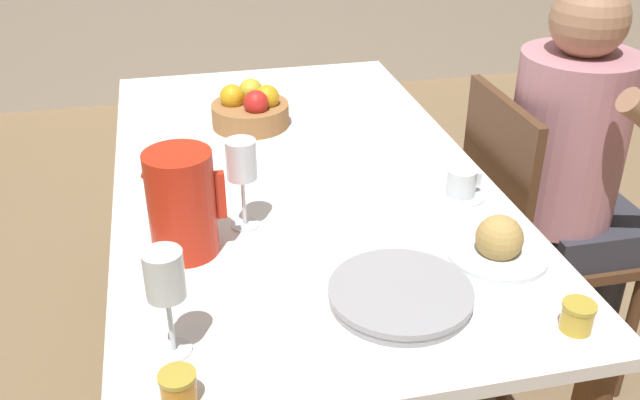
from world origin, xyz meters
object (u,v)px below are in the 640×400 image
at_px(red_pitcher, 182,203).
at_px(serving_tray, 400,295).
at_px(wine_glass_juice, 165,281).
at_px(person_seated, 575,163).
at_px(fruit_bowl, 251,109).
at_px(wine_glass_water, 241,164).
at_px(chair_person_side, 529,233).
at_px(jam_jar_red, 578,315).
at_px(bread_plate, 499,244).
at_px(jam_jar_amber, 178,386).
at_px(teacup_near_person, 461,185).

relative_size(red_pitcher, serving_tray, 0.83).
bearing_deg(serving_tray, wine_glass_juice, -173.40).
bearing_deg(serving_tray, person_seated, 36.79).
bearing_deg(serving_tray, fruit_bowl, 99.82).
distance_m(serving_tray, fruit_bowl, 0.92).
relative_size(red_pitcher, wine_glass_juice, 1.12).
bearing_deg(person_seated, wine_glass_water, -80.59).
xyz_separation_m(chair_person_side, wine_glass_juice, (-1.00, -0.57, 0.39)).
bearing_deg(jam_jar_red, wine_glass_water, 137.42).
relative_size(bread_plate, jam_jar_amber, 3.50).
bearing_deg(jam_jar_red, bread_plate, 97.89).
xyz_separation_m(jam_jar_red, fruit_bowl, (-0.44, 1.05, 0.02)).
distance_m(teacup_near_person, jam_jar_amber, 0.87).
relative_size(red_pitcher, bread_plate, 1.08).
bearing_deg(jam_jar_red, wine_glass_juice, 172.05).
bearing_deg(red_pitcher, serving_tray, -34.81).
bearing_deg(bread_plate, red_pitcher, 165.36).
relative_size(person_seated, bread_plate, 5.67).
bearing_deg(red_pitcher, fruit_bowl, 70.47).
distance_m(chair_person_side, jam_jar_amber, 1.24).
distance_m(chair_person_side, serving_tray, 0.81).
relative_size(jam_jar_amber, jam_jar_red, 1.00).
bearing_deg(wine_glass_juice, person_seated, 26.55).
bearing_deg(red_pitcher, chair_person_side, 14.71).
distance_m(chair_person_side, red_pitcher, 1.05).
xyz_separation_m(person_seated, wine_glass_juice, (-1.08, -0.54, 0.16)).
bearing_deg(teacup_near_person, bread_plate, -95.65).
bearing_deg(wine_glass_juice, teacup_near_person, 30.57).
bearing_deg(jam_jar_amber, teacup_near_person, 37.57).
distance_m(red_pitcher, fruit_bowl, 0.68).
height_order(person_seated, fruit_bowl, person_seated).
bearing_deg(serving_tray, red_pitcher, 145.19).
bearing_deg(wine_glass_juice, serving_tray, 6.60).
bearing_deg(fruit_bowl, wine_glass_water, -99.37).
bearing_deg(red_pitcher, person_seated, 12.16).
relative_size(person_seated, teacup_near_person, 9.98).
distance_m(red_pitcher, wine_glass_water, 0.16).
height_order(teacup_near_person, jam_jar_red, teacup_near_person).
height_order(person_seated, jam_jar_red, person_seated).
height_order(red_pitcher, bread_plate, red_pitcher).
bearing_deg(wine_glass_juice, fruit_bowl, 74.36).
bearing_deg(fruit_bowl, red_pitcher, -109.53).
height_order(wine_glass_water, jam_jar_red, wine_glass_water).
xyz_separation_m(person_seated, wine_glass_water, (-0.91, -0.15, 0.17)).
relative_size(person_seated, serving_tray, 4.35).
bearing_deg(bread_plate, person_seated, 43.45).
height_order(jam_jar_amber, fruit_bowl, fruit_bowl).
relative_size(red_pitcher, jam_jar_amber, 3.77).
distance_m(person_seated, serving_tray, 0.82).
distance_m(wine_glass_juice, teacup_near_person, 0.82).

